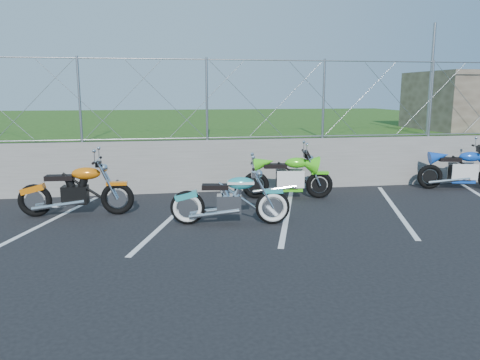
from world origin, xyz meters
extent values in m
plane|color=black|center=(0.00, 0.00, 0.00)|extent=(90.00, 90.00, 0.00)
cube|color=slate|center=(0.00, 3.50, 0.65)|extent=(30.00, 0.22, 1.30)
cube|color=#224813|center=(0.00, 13.50, 0.65)|extent=(30.00, 20.00, 1.30)
cylinder|color=gray|center=(0.00, 3.50, 3.25)|extent=(28.00, 0.03, 0.03)
cylinder|color=gray|center=(0.00, 3.50, 1.35)|extent=(28.00, 0.03, 0.03)
cylinder|color=gray|center=(7.20, 3.90, 2.80)|extent=(0.08, 0.08, 3.00)
cube|color=silver|center=(-2.40, 1.00, 0.00)|extent=(1.49, 4.31, 0.01)
cube|color=silver|center=(0.00, 1.00, 0.00)|extent=(1.49, 4.31, 0.01)
cube|color=silver|center=(2.40, 1.00, 0.00)|extent=(1.49, 4.31, 0.01)
cube|color=silver|center=(4.80, 1.00, 0.00)|extent=(1.49, 4.31, 0.01)
torus|color=black|center=(0.31, 0.53, 0.33)|extent=(0.67, 0.21, 0.66)
torus|color=black|center=(1.91, 0.28, 0.33)|extent=(0.67, 0.21, 0.66)
cube|color=silver|center=(1.09, 0.41, 0.40)|extent=(0.49, 0.34, 0.34)
ellipsoid|color=teal|center=(1.31, 0.38, 0.80)|extent=(0.56, 0.32, 0.23)
cube|color=black|center=(0.84, 0.45, 0.73)|extent=(0.53, 0.31, 0.09)
cube|color=teal|center=(1.91, 0.28, 0.64)|extent=(0.40, 0.20, 0.06)
cylinder|color=silver|center=(1.53, 0.34, 1.11)|extent=(0.14, 0.71, 0.03)
torus|color=black|center=(-2.68, 1.60, 0.34)|extent=(0.68, 0.16, 0.67)
torus|color=black|center=(-1.06, 1.50, 0.34)|extent=(0.68, 0.16, 0.67)
cube|color=black|center=(-1.89, 1.55, 0.43)|extent=(0.52, 0.33, 0.37)
ellipsoid|color=orange|center=(-1.65, 1.54, 0.87)|extent=(0.59, 0.30, 0.25)
cube|color=black|center=(-2.17, 1.57, 0.79)|extent=(0.56, 0.29, 0.10)
cube|color=orange|center=(-1.06, 1.50, 0.65)|extent=(0.42, 0.19, 0.06)
cylinder|color=silver|center=(-1.42, 1.52, 1.13)|extent=(0.08, 0.78, 0.03)
torus|color=black|center=(2.02, 2.46, 0.32)|extent=(0.65, 0.21, 0.64)
torus|color=black|center=(3.51, 2.23, 0.32)|extent=(0.65, 0.21, 0.64)
cube|color=black|center=(2.75, 2.35, 0.42)|extent=(0.53, 0.37, 0.36)
ellipsoid|color=#4CDF1B|center=(2.98, 2.32, 0.85)|extent=(0.59, 0.34, 0.25)
cube|color=black|center=(2.47, 2.39, 0.78)|extent=(0.56, 0.33, 0.10)
cube|color=#4CDF1B|center=(3.51, 2.23, 0.62)|extent=(0.42, 0.22, 0.06)
cylinder|color=silver|center=(3.16, 2.29, 1.10)|extent=(0.15, 0.76, 0.03)
torus|color=black|center=(6.69, 2.79, 0.32)|extent=(0.65, 0.27, 0.64)
cube|color=black|center=(7.41, 2.61, 0.43)|extent=(0.55, 0.41, 0.36)
ellipsoid|color=blue|center=(7.63, 2.55, 0.85)|extent=(0.61, 0.39, 0.25)
cube|color=black|center=(7.14, 2.67, 0.78)|extent=(0.58, 0.38, 0.10)
cylinder|color=silver|center=(7.81, 2.50, 1.10)|extent=(0.22, 0.75, 0.03)
camera|label=1|loc=(-0.15, -8.11, 2.49)|focal=35.00mm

